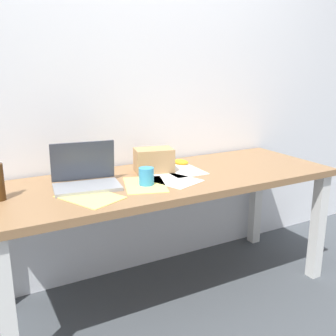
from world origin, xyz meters
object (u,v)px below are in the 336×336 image
Objects in this scene: cardboard_box at (154,160)px; coffee_mug at (146,177)px; computer_mouse at (181,162)px; laptop_left at (85,177)px; desk at (168,192)px.

cardboard_box reaches higher than coffee_mug.
computer_mouse is at bearing 36.86° from coffee_mug.
computer_mouse is (0.67, 0.15, -0.03)m from laptop_left.
cardboard_box is (0.44, 0.09, 0.02)m from laptop_left.
laptop_left reaches higher than computer_mouse.
desk is at bearing -5.07° from laptop_left.
computer_mouse reaches higher than desk.
coffee_mug reaches higher than computer_mouse.
laptop_left reaches higher than desk.
coffee_mug is (0.29, -0.13, -0.00)m from laptop_left.
cardboard_box is (-0.02, 0.13, 0.16)m from desk.
desk is 19.94× the size of computer_mouse.
computer_mouse is at bearing 12.94° from laptop_left.
coffee_mug is (-0.18, -0.09, 0.14)m from desk.
computer_mouse is 0.48m from coffee_mug.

